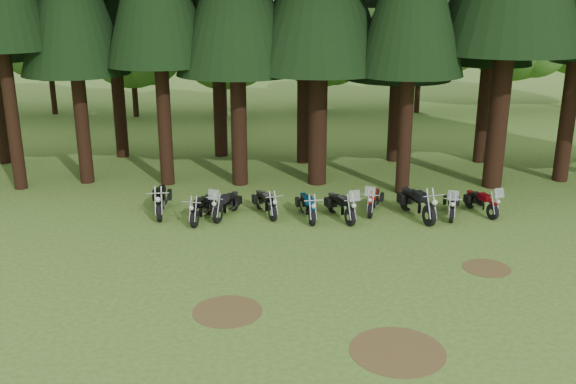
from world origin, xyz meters
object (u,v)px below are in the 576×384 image
motorcycle_7 (417,204)px  motorcycle_8 (451,205)px  motorcycle_3 (266,204)px  motorcycle_4 (308,207)px  motorcycle_9 (482,203)px  motorcycle_5 (341,207)px  motorcycle_6 (373,201)px  motorcycle_2 (226,205)px  motorcycle_1 (201,209)px  motorcycle_0 (161,201)px

motorcycle_7 → motorcycle_8: 1.29m
motorcycle_3 → motorcycle_4: size_ratio=0.95×
motorcycle_4 → motorcycle_9: (6.42, 0.36, -0.01)m
motorcycle_5 → motorcycle_6: (1.28, 0.74, -0.04)m
motorcycle_5 → motorcycle_4: bearing=156.5°
motorcycle_2 → motorcycle_1: bearing=-135.1°
motorcycle_2 → motorcycle_6: size_ratio=1.03×
motorcycle_2 → motorcycle_5: size_ratio=0.95×
motorcycle_7 → motorcycle_9: (2.46, 0.37, -0.10)m
motorcycle_3 → motorcycle_7: bearing=-24.7°
motorcycle_0 → motorcycle_1: motorcycle_0 is taller
motorcycle_2 → motorcycle_3: size_ratio=1.04×
motorcycle_0 → motorcycle_3: (3.85, -0.21, -0.07)m
motorcycle_7 → motorcycle_9: bearing=-7.5°
motorcycle_7 → motorcycle_5: bearing=165.7°
motorcycle_4 → motorcycle_8: 5.24m
motorcycle_6 → motorcycle_9: 3.95m
motorcycle_4 → motorcycle_5: size_ratio=0.97×
motorcycle_1 → motorcycle_4: 3.80m
motorcycle_5 → motorcycle_7: size_ratio=0.88×
motorcycle_1 → motorcycle_4: bearing=15.0°
motorcycle_1 → motorcycle_2: motorcycle_2 is taller
motorcycle_0 → motorcycle_3: 3.86m
motorcycle_0 → motorcycle_5: (6.55, -0.75, -0.03)m
motorcycle_5 → motorcycle_9: bearing=-14.3°
motorcycle_4 → motorcycle_7: 3.96m
motorcycle_0 → motorcycle_7: size_ratio=0.98×
motorcycle_0 → motorcycle_9: size_ratio=1.21×
motorcycle_3 → motorcycle_8: bearing=-22.8°
motorcycle_7 → motorcycle_8: size_ratio=1.22×
motorcycle_0 → motorcycle_6: (7.83, -0.00, -0.07)m
motorcycle_1 → motorcycle_9: motorcycle_9 is taller
motorcycle_3 → motorcycle_0: bearing=157.0°
motorcycle_9 → motorcycle_4: bearing=165.0°
motorcycle_0 → motorcycle_6: motorcycle_6 is taller
motorcycle_5 → motorcycle_6: size_ratio=1.09×
motorcycle_3 → motorcycle_8: (6.74, -0.33, -0.00)m
motorcycle_1 → motorcycle_7: bearing=14.1°
motorcycle_3 → motorcycle_7: (5.46, -0.45, 0.09)m
motorcycle_3 → motorcycle_9: motorcycle_9 is taller
motorcycle_6 → motorcycle_8: 2.81m
motorcycle_2 → motorcycle_5: 4.16m
motorcycle_2 → motorcycle_6: bearing=25.2°
motorcycle_0 → motorcycle_5: size_ratio=1.11×
motorcycle_5 → motorcycle_7: (2.75, 0.08, 0.06)m
motorcycle_4 → motorcycle_5: 1.20m
motorcycle_4 → motorcycle_6: bearing=5.4°
motorcycle_3 → motorcycle_8: motorcycle_8 is taller
motorcycle_4 → motorcycle_9: size_ratio=1.06×
motorcycle_9 → motorcycle_8: bearing=173.7°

